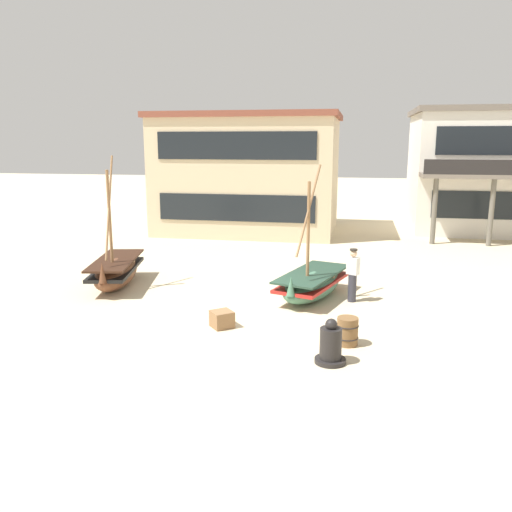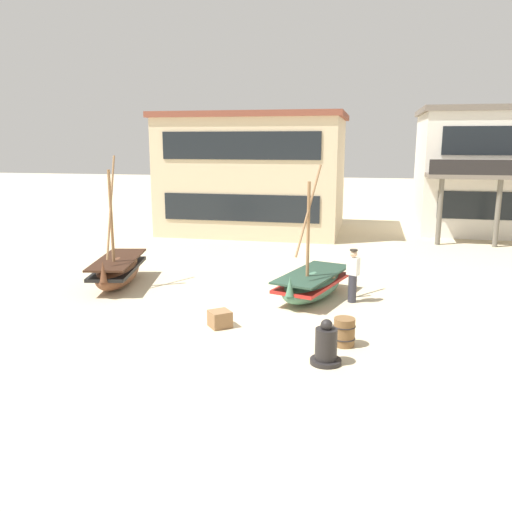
# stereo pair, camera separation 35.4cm
# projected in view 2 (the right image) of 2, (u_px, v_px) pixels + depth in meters

# --- Properties ---
(ground_plane) EXTENTS (120.00, 120.00, 0.00)m
(ground_plane) POSITION_uv_depth(u_px,v_px,m) (249.00, 308.00, 15.90)
(ground_plane) COLOR beige
(fishing_boat_near_left) EXTENTS (2.32, 3.69, 4.22)m
(fishing_boat_near_left) POSITION_uv_depth(u_px,v_px,m) (312.00, 284.00, 16.81)
(fishing_boat_near_left) COLOR #427056
(fishing_boat_near_left) RESTS_ON ground
(fishing_boat_centre_large) EXTENTS (1.98, 3.77, 4.46)m
(fishing_boat_centre_large) POSITION_uv_depth(u_px,v_px,m) (118.00, 270.00, 18.34)
(fishing_boat_centre_large) COLOR brown
(fishing_boat_centre_large) RESTS_ON ground
(fisherman_by_hull) EXTENTS (0.42, 0.36, 1.68)m
(fisherman_by_hull) POSITION_uv_depth(u_px,v_px,m) (353.00, 276.00, 16.34)
(fisherman_by_hull) COLOR #33333D
(fisherman_by_hull) RESTS_ON ground
(capstan_winch) EXTENTS (0.71, 0.71, 1.05)m
(capstan_winch) POSITION_uv_depth(u_px,v_px,m) (326.00, 346.00, 11.87)
(capstan_winch) COLOR black
(capstan_winch) RESTS_ON ground
(wooden_barrel) EXTENTS (0.56, 0.56, 0.70)m
(wooden_barrel) POSITION_uv_depth(u_px,v_px,m) (344.00, 332.00, 12.93)
(wooden_barrel) COLOR brown
(wooden_barrel) RESTS_ON ground
(cargo_crate) EXTENTS (0.76, 0.76, 0.45)m
(cargo_crate) POSITION_uv_depth(u_px,v_px,m) (220.00, 319.00, 14.26)
(cargo_crate) COLOR olive
(cargo_crate) RESTS_ON ground
(harbor_building_main) EXTENTS (9.84, 7.08, 6.39)m
(harbor_building_main) POSITION_uv_depth(u_px,v_px,m) (255.00, 173.00, 29.26)
(harbor_building_main) COLOR beige
(harbor_building_main) RESTS_ON ground
(harbor_building_annex) EXTENTS (9.48, 9.05, 6.70)m
(harbor_building_annex) POSITION_uv_depth(u_px,v_px,m) (505.00, 170.00, 29.07)
(harbor_building_annex) COLOR white
(harbor_building_annex) RESTS_ON ground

